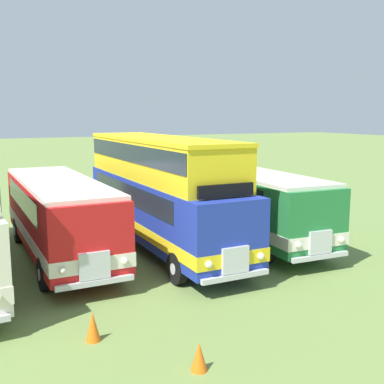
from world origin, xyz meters
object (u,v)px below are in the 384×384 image
cone_near_end (93,326)px  cone_mid_row (199,357)px  bus_fifth_in_row (240,197)px  bus_third_in_row (59,212)px  bus_fourth_in_row (160,188)px

cone_near_end → cone_mid_row: cone_near_end is taller
bus_fifth_in_row → cone_near_end: size_ratio=15.40×
cone_mid_row → bus_third_in_row: bearing=95.7°
cone_near_end → bus_fifth_in_row: bearing=39.0°
bus_fifth_in_row → cone_mid_row: 11.57m
bus_third_in_row → bus_fourth_in_row: bus_fourth_in_row is taller
bus_third_in_row → bus_fourth_in_row: 4.00m
cone_near_end → bus_third_in_row: bearing=84.6°
cone_near_end → bus_fourth_in_row: bearing=55.7°
bus_third_in_row → bus_fourth_in_row: (3.91, -0.49, 0.72)m
bus_third_in_row → cone_mid_row: (0.96, -9.55, -1.43)m
bus_third_in_row → cone_near_end: size_ratio=13.52×
bus_third_in_row → cone_near_end: bearing=-95.4°
bus_fifth_in_row → cone_near_end: 11.03m
bus_fourth_in_row → bus_fifth_in_row: size_ratio=1.02×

